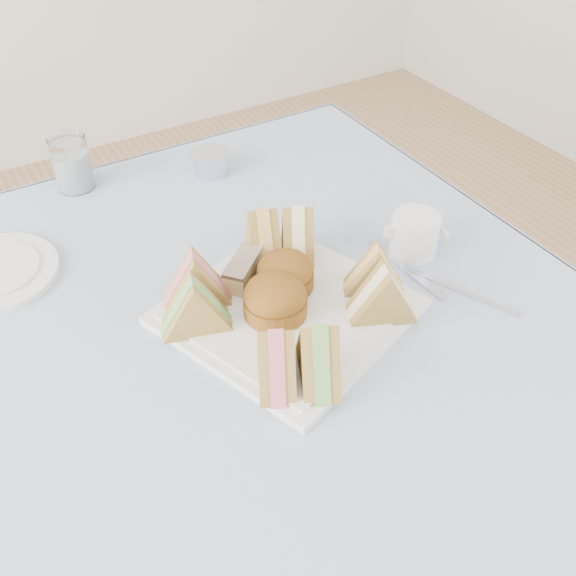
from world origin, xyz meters
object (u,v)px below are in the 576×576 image
table (243,473)px  serving_plate (288,311)px  water_glass (72,163)px  creamer_jug (415,234)px

table → serving_plate: serving_plate is taller
table → serving_plate: (0.08, -0.03, 0.38)m
table → serving_plate: bearing=-20.3°
serving_plate → water_glass: bearing=88.3°
water_glass → creamer_jug: bearing=-48.8°
table → water_glass: 0.63m
creamer_jug → table: bearing=-164.1°
table → creamer_jug: 0.52m
creamer_jug → water_glass: bearing=147.4°
table → serving_plate: 0.39m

